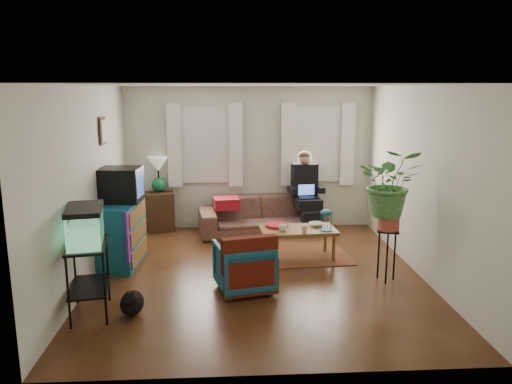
{
  "coord_description": "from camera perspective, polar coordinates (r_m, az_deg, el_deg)",
  "views": [
    {
      "loc": [
        -0.41,
        -6.59,
        2.56
      ],
      "look_at": [
        0.0,
        0.4,
        1.1
      ],
      "focal_mm": 35.0,
      "sensor_mm": 36.0,
      "label": 1
    }
  ],
  "objects": [
    {
      "name": "aquarium_stand",
      "position": [
        6.08,
        -18.53,
        -9.45
      ],
      "size": [
        0.55,
        0.82,
        0.84
      ],
      "primitive_type": "cube",
      "rotation": [
        0.0,
        0.0,
        0.18
      ],
      "color": "black",
      "rests_on": "floor"
    },
    {
      "name": "curtains_right",
      "position": [
        9.2,
        7.09,
        5.39
      ],
      "size": [
        1.36,
        0.06,
        1.5
      ],
      "primitive_type": "cube",
      "color": "white",
      "rests_on": "wall_back"
    },
    {
      "name": "curtains_left",
      "position": [
        9.05,
        -5.84,
        5.32
      ],
      "size": [
        1.36,
        0.06,
        1.5
      ],
      "primitive_type": "cube",
      "color": "white",
      "rests_on": "wall_back"
    },
    {
      "name": "table_lamp",
      "position": [
        9.18,
        -11.09,
        1.88
      ],
      "size": [
        0.44,
        0.44,
        0.65
      ],
      "primitive_type": null,
      "rotation": [
        0.0,
        0.0,
        0.22
      ],
      "color": "white",
      "rests_on": "side_table"
    },
    {
      "name": "seated_person",
      "position": [
        9.05,
        5.7,
        -0.37
      ],
      "size": [
        0.64,
        0.75,
        1.33
      ],
      "primitive_type": null,
      "rotation": [
        0.0,
        0.0,
        0.13
      ],
      "color": "black",
      "rests_on": "sofa"
    },
    {
      "name": "plant_stand",
      "position": [
        6.98,
        14.71,
        -7.01
      ],
      "size": [
        0.38,
        0.38,
        0.72
      ],
      "primitive_type": "cube",
      "rotation": [
        0.0,
        0.0,
        -0.29
      ],
      "color": "black",
      "rests_on": "floor"
    },
    {
      "name": "window_left",
      "position": [
        9.13,
        -5.82,
        5.37
      ],
      "size": [
        1.08,
        0.04,
        1.38
      ],
      "primitive_type": "cube",
      "color": "white",
      "rests_on": "wall_back"
    },
    {
      "name": "picture_frame",
      "position": [
        7.68,
        -17.07,
        6.71
      ],
      "size": [
        0.04,
        0.32,
        0.4
      ],
      "primitive_type": "cube",
      "color": "#3D2616",
      "rests_on": "wall_left"
    },
    {
      "name": "bowl",
      "position": [
        7.78,
        6.92,
        -3.69
      ],
      "size": [
        0.24,
        0.24,
        0.06
      ],
      "primitive_type": "imported",
      "rotation": [
        0.0,
        0.0,
        0.08
      ],
      "color": "white",
      "rests_on": "coffee_table"
    },
    {
      "name": "armchair",
      "position": [
        6.46,
        -1.38,
        -8.23
      ],
      "size": [
        0.82,
        0.78,
        0.7
      ],
      "primitive_type": "imported",
      "rotation": [
        0.0,
        0.0,
        3.38
      ],
      "color": "#11556B",
      "rests_on": "floor"
    },
    {
      "name": "ceiling",
      "position": [
        6.6,
        0.21,
        12.13
      ],
      "size": [
        4.5,
        5.0,
        0.01
      ],
      "primitive_type": "cube",
      "color": "white",
      "rests_on": "wall_back"
    },
    {
      "name": "crt_tv",
      "position": [
        7.54,
        -15.18,
        0.83
      ],
      "size": [
        0.6,
        0.55,
        0.5
      ],
      "primitive_type": "cube",
      "rotation": [
        0.0,
        0.0,
        -0.07
      ],
      "color": "black",
      "rests_on": "dresser"
    },
    {
      "name": "serape_throw",
      "position": [
        6.16,
        -0.69,
        -7.77
      ],
      "size": [
        0.72,
        0.33,
        0.58
      ],
      "primitive_type": "cube",
      "rotation": [
        0.0,
        0.0,
        0.24
      ],
      "color": "#9E0A0A",
      "rests_on": "armchair"
    },
    {
      "name": "wall_left",
      "position": [
        6.95,
        -18.64,
        0.72
      ],
      "size": [
        0.01,
        5.0,
        2.6
      ],
      "primitive_type": "cube",
      "color": "silver",
      "rests_on": "floor"
    },
    {
      "name": "coffee_table",
      "position": [
        7.69,
        4.82,
        -5.87
      ],
      "size": [
        1.18,
        0.7,
        0.47
      ],
      "primitive_type": "cube",
      "rotation": [
        0.0,
        0.0,
        0.08
      ],
      "color": "brown",
      "rests_on": "floor"
    },
    {
      "name": "aquarium",
      "position": [
        5.89,
        -18.94,
        -3.6
      ],
      "size": [
        0.49,
        0.74,
        0.44
      ],
      "primitive_type": "cube",
      "rotation": [
        0.0,
        0.0,
        0.18
      ],
      "color": "#7FD899",
      "rests_on": "aquarium_stand"
    },
    {
      "name": "wall_right",
      "position": [
        7.22,
        18.34,
        1.12
      ],
      "size": [
        0.01,
        5.0,
        2.6
      ],
      "primitive_type": "cube",
      "color": "silver",
      "rests_on": "floor"
    },
    {
      "name": "side_table",
      "position": [
        9.31,
        -10.93,
        -2.13
      ],
      "size": [
        0.58,
        0.58,
        0.71
      ],
      "primitive_type": "cube",
      "rotation": [
        0.0,
        0.0,
        0.22
      ],
      "color": "#432619",
      "rests_on": "floor"
    },
    {
      "name": "birdcage",
      "position": [
        7.52,
        8.04,
        -3.18
      ],
      "size": [
        0.2,
        0.2,
        0.33
      ],
      "primitive_type": null,
      "rotation": [
        0.0,
        0.0,
        0.08
      ],
      "color": "#115B6B",
      "rests_on": "coffee_table"
    },
    {
      "name": "floor",
      "position": [
        7.08,
        0.19,
        -9.42
      ],
      "size": [
        4.5,
        5.0,
        0.01
      ],
      "primitive_type": "cube",
      "color": "#4F2B14",
      "rests_on": "ground"
    },
    {
      "name": "cup_b",
      "position": [
        7.44,
        5.56,
        -4.21
      ],
      "size": [
        0.11,
        0.11,
        0.1
      ],
      "primitive_type": "imported",
      "rotation": [
        0.0,
        0.0,
        0.08
      ],
      "color": "beige",
      "rests_on": "coffee_table"
    },
    {
      "name": "window_right",
      "position": [
        9.27,
        7.0,
        5.44
      ],
      "size": [
        1.08,
        0.04,
        1.38
      ],
      "primitive_type": "cube",
      "color": "white",
      "rests_on": "wall_back"
    },
    {
      "name": "snack_tray",
      "position": [
        7.7,
        2.36,
        -3.83
      ],
      "size": [
        0.38,
        0.38,
        0.04
      ],
      "primitive_type": "cylinder",
      "rotation": [
        0.0,
        0.0,
        0.08
      ],
      "color": "#B21414",
      "rests_on": "coffee_table"
    },
    {
      "name": "area_rug",
      "position": [
        8.04,
        2.81,
        -6.74
      ],
      "size": [
        2.12,
        1.75,
        0.01
      ],
      "primitive_type": "cube",
      "rotation": [
        0.0,
        0.0,
        0.08
      ],
      "color": "maroon",
      "rests_on": "floor"
    },
    {
      "name": "wall_back",
      "position": [
        9.18,
        -0.78,
        3.9
      ],
      "size": [
        4.5,
        0.01,
        2.6
      ],
      "primitive_type": "cube",
      "color": "silver",
      "rests_on": "floor"
    },
    {
      "name": "black_cat",
      "position": [
        6.02,
        -13.99,
        -11.93
      ],
      "size": [
        0.3,
        0.43,
        0.35
      ],
      "primitive_type": "ellipsoid",
      "rotation": [
        0.0,
        0.0,
        0.08
      ],
      "color": "black",
      "rests_on": "floor"
    },
    {
      "name": "cup_a",
      "position": [
        7.46,
        3.09,
        -4.12
      ],
      "size": [
        0.14,
        0.14,
        0.1
      ],
      "primitive_type": "imported",
      "rotation": [
        0.0,
        0.0,
        0.08
      ],
      "color": "white",
      "rests_on": "coffee_table"
    },
    {
      "name": "dresser",
      "position": [
        7.62,
        -15.25,
        -4.61
      ],
      "size": [
        0.59,
        1.07,
        0.93
      ],
      "primitive_type": "cube",
      "rotation": [
        0.0,
        0.0,
        -0.07
      ],
      "color": "#126D71",
      "rests_on": "floor"
    },
    {
      "name": "sofa",
      "position": [
        8.92,
        0.71,
        -2.0
      ],
      "size": [
        2.32,
        1.15,
        0.87
      ],
      "primitive_type": "imported",
      "rotation": [
        0.0,
        0.0,
        0.13
      ],
      "color": "brown",
      "rests_on": "floor"
    },
    {
      "name": "wall_front",
      "position": [
        4.3,
        2.3,
        -5.28
      ],
      "size": [
        4.5,
        0.01,
        2.6
      ],
      "primitive_type": "cube",
      "color": "silver",
      "rests_on": "floor"
    },
    {
      "name": "potted_plant",
      "position": [
        6.76,
        15.08,
        -0.15
      ],
      "size": [
        0.99,
        0.91,
        0.91
      ],
      "primitive_type": "imported",
      "rotation": [
        0.0,
        0.0,
        -0.29
      ],
      "color": "#599947",
      "rests_on": "plant_stand"
    }
  ]
}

